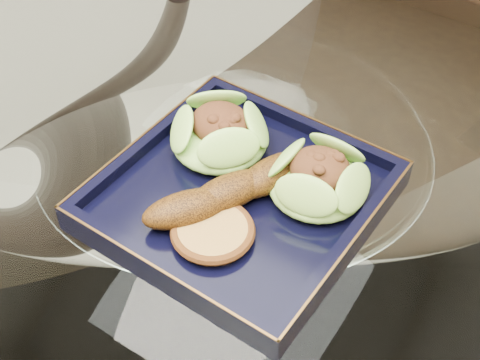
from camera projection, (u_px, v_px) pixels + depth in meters
The scene contains 7 objects.
dining_table at pixel (235, 260), 0.88m from camera, with size 1.13×1.13×0.77m.
dining_chair at pixel (403, 116), 1.08m from camera, with size 0.49×0.49×1.07m.
navy_plate at pixel (240, 200), 0.72m from camera, with size 0.27×0.27×0.02m, color black.
lettuce_wrap_left at pixel (219, 135), 0.74m from camera, with size 0.11×0.11×0.04m, color #66AC32.
lettuce_wrap_right at pixel (318, 181), 0.69m from camera, with size 0.10×0.10×0.04m, color #6BA02E.
roasted_plantain at pixel (230, 191), 0.69m from camera, with size 0.18×0.04×0.03m, color #563009.
crumb_patty at pixel (213, 232), 0.66m from camera, with size 0.07×0.07×0.01m, color #B78E3D.
Camera 1 is at (0.29, -0.45, 1.30)m, focal length 50.00 mm.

